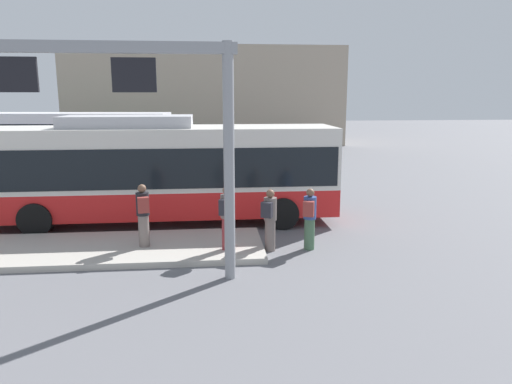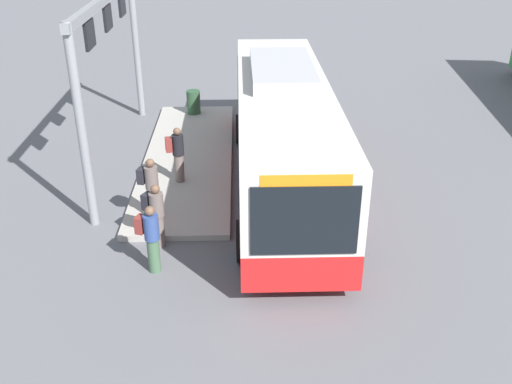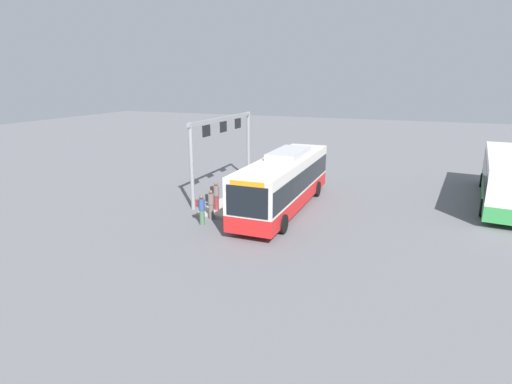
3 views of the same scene
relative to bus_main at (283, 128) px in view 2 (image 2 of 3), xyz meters
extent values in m
plane|color=slate|center=(0.01, 0.00, -1.81)|extent=(120.00, 120.00, 0.00)
cube|color=#B2ADA3|center=(-1.95, -2.91, -1.73)|extent=(10.00, 2.80, 0.16)
cube|color=red|center=(0.01, 0.00, -1.04)|extent=(11.36, 2.52, 0.85)
cube|color=silver|center=(0.01, 0.00, 0.34)|extent=(11.36, 2.52, 1.90)
cube|color=black|center=(0.01, 0.00, 0.14)|extent=(11.13, 2.56, 1.20)
cube|color=black|center=(5.71, 0.01, 0.24)|extent=(0.04, 2.13, 1.50)
cube|color=#B7B7BC|center=(-0.84, 0.00, 1.47)|extent=(3.98, 1.76, 0.36)
cube|color=orange|center=(5.64, 0.01, 1.09)|extent=(0.12, 1.75, 0.28)
cylinder|color=black|center=(3.88, 1.21, -1.31)|extent=(1.00, 0.30, 1.00)
cylinder|color=black|center=(3.89, -1.19, -1.31)|extent=(1.00, 0.30, 1.00)
cylinder|color=black|center=(-3.47, 1.19, -1.31)|extent=(1.00, 0.30, 1.00)
cylinder|color=black|center=(-3.47, -1.21, -1.31)|extent=(1.00, 0.30, 1.00)
cylinder|color=maroon|center=(2.09, -3.49, -1.23)|extent=(0.34, 0.34, 0.85)
cylinder|color=slate|center=(2.09, -3.49, -0.50)|extent=(0.42, 0.42, 0.60)
sphere|color=brown|center=(2.09, -3.49, -0.09)|extent=(0.22, 0.22, 0.22)
cube|color=#26262D|center=(2.02, -3.74, -0.47)|extent=(0.32, 0.25, 0.40)
cylinder|color=#476B4C|center=(4.30, -3.21, -1.39)|extent=(0.36, 0.36, 0.85)
cylinder|color=#334C8C|center=(4.30, -3.21, -0.66)|extent=(0.44, 0.44, 0.60)
sphere|color=brown|center=(4.30, -3.21, -0.25)|extent=(0.22, 0.22, 0.22)
cube|color=maroon|center=(4.21, -3.46, -0.63)|extent=(0.32, 0.27, 0.40)
cylinder|color=slate|center=(3.23, -3.23, -1.39)|extent=(0.38, 0.38, 0.85)
cylinder|color=slate|center=(3.23, -3.23, -0.66)|extent=(0.46, 0.46, 0.60)
sphere|color=brown|center=(3.23, -3.23, -0.25)|extent=(0.22, 0.22, 0.22)
cube|color=#26262D|center=(3.12, -3.46, -0.63)|extent=(0.33, 0.29, 0.40)
cylinder|color=slate|center=(-0.09, -3.02, -1.23)|extent=(0.33, 0.33, 0.85)
cylinder|color=black|center=(-0.09, -3.02, -0.50)|extent=(0.40, 0.40, 0.60)
sphere|color=brown|center=(-0.09, -3.02, -0.09)|extent=(0.22, 0.22, 0.22)
cube|color=maroon|center=(-0.04, -3.27, -0.47)|extent=(0.31, 0.23, 0.40)
cylinder|color=gray|center=(-6.51, -5.07, 0.79)|extent=(0.24, 0.24, 5.20)
cylinder|color=gray|center=(2.08, -5.07, 0.79)|extent=(0.24, 0.24, 5.20)
cube|color=black|center=(-4.58, -5.07, 2.69)|extent=(0.90, 0.08, 0.70)
cube|color=black|center=(-2.21, -5.07, 2.69)|extent=(0.90, 0.08, 0.70)
cube|color=black|center=(0.15, -5.07, 2.69)|extent=(0.90, 0.08, 0.70)
cylinder|color=#2D5133|center=(-6.15, -3.00, -1.20)|extent=(0.52, 0.52, 0.90)
camera|label=1|loc=(1.64, -15.39, 2.30)|focal=33.56mm
camera|label=2|loc=(15.40, -1.23, 5.82)|focal=40.60mm
camera|label=3|loc=(22.46, 7.20, 5.80)|focal=28.59mm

